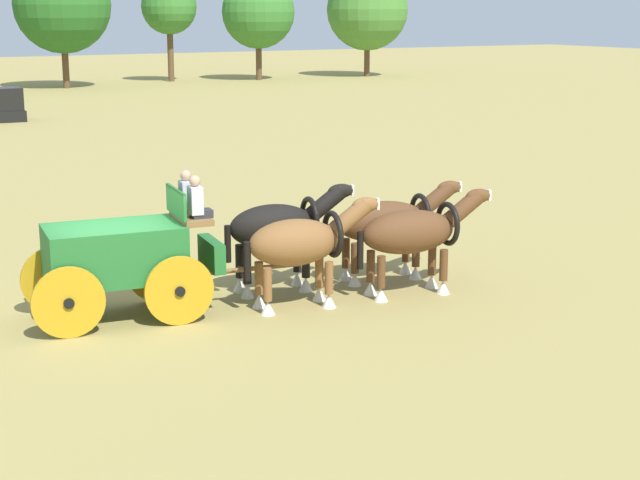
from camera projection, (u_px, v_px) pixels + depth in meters
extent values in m
plane|color=#9E8C4C|center=(118.00, 318.00, 19.97)|extent=(220.00, 220.00, 0.00)
cube|color=#236B2D|center=(114.00, 253.00, 19.66)|extent=(2.81, 1.87, 1.10)
cube|color=brown|center=(191.00, 217.00, 20.11)|extent=(0.73, 1.47, 0.12)
cube|color=#236B2D|center=(212.00, 254.00, 20.43)|extent=(0.39, 1.27, 0.60)
cube|color=#236B2D|center=(176.00, 202.00, 19.92)|extent=(0.23, 1.40, 0.55)
cube|color=gold|center=(116.00, 285.00, 19.81)|extent=(2.90, 0.51, 0.16)
cylinder|color=gold|center=(158.00, 269.00, 20.99)|extent=(1.37, 0.25, 1.37)
cylinder|color=black|center=(158.00, 269.00, 20.99)|extent=(0.22, 0.20, 0.20)
cylinder|color=gold|center=(179.00, 291.00, 19.40)|extent=(1.37, 0.25, 1.37)
cylinder|color=black|center=(179.00, 291.00, 19.40)|extent=(0.22, 0.20, 0.20)
cylinder|color=gold|center=(55.00, 279.00, 20.22)|extent=(1.37, 0.25, 1.37)
cylinder|color=black|center=(55.00, 279.00, 20.22)|extent=(0.22, 0.20, 0.20)
cylinder|color=gold|center=(68.00, 303.00, 18.63)|extent=(1.37, 0.25, 1.37)
cylinder|color=black|center=(68.00, 303.00, 18.63)|extent=(0.22, 0.20, 0.20)
cylinder|color=brown|center=(242.00, 270.00, 20.76)|extent=(2.59, 0.42, 0.10)
cube|color=slate|center=(192.00, 207.00, 20.43)|extent=(0.44, 0.37, 0.16)
cube|color=silver|center=(186.00, 194.00, 20.32)|extent=(0.28, 0.39, 0.55)
sphere|color=tan|center=(186.00, 176.00, 20.24)|extent=(0.22, 0.22, 0.22)
cube|color=#2D2D33|center=(202.00, 213.00, 19.81)|extent=(0.44, 0.37, 0.16)
cube|color=silver|center=(195.00, 200.00, 19.70)|extent=(0.28, 0.39, 0.55)
sphere|color=tan|center=(195.00, 181.00, 19.62)|extent=(0.22, 0.22, 0.22)
ellipsoid|color=black|center=(272.00, 226.00, 21.52)|extent=(2.01, 1.18, 0.95)
cylinder|color=black|center=(297.00, 255.00, 22.18)|extent=(0.18, 0.18, 0.73)
cone|color=silver|center=(297.00, 278.00, 22.30)|extent=(0.30, 0.30, 0.31)
cylinder|color=black|center=(306.00, 261.00, 21.71)|extent=(0.18, 0.18, 0.73)
cone|color=silver|center=(306.00, 284.00, 21.82)|extent=(0.30, 0.30, 0.31)
cylinder|color=black|center=(240.00, 261.00, 21.68)|extent=(0.18, 0.18, 0.73)
cone|color=silver|center=(240.00, 284.00, 21.80)|extent=(0.30, 0.30, 0.31)
cylinder|color=black|center=(247.00, 267.00, 21.21)|extent=(0.18, 0.18, 0.73)
cone|color=silver|center=(247.00, 291.00, 21.33)|extent=(0.30, 0.30, 0.31)
cylinder|color=black|center=(325.00, 204.00, 21.88)|extent=(0.98, 0.47, 0.81)
ellipsoid|color=black|center=(341.00, 191.00, 21.96)|extent=(0.63, 0.33, 0.32)
cube|color=silver|center=(352.00, 190.00, 22.06)|extent=(0.07, 0.11, 0.24)
torus|color=black|center=(309.00, 219.00, 21.81)|extent=(0.24, 0.98, 0.98)
cylinder|color=black|center=(228.00, 244.00, 21.22)|extent=(0.14, 0.14, 0.80)
ellipsoid|color=brown|center=(294.00, 242.00, 20.36)|extent=(2.01, 1.19, 0.96)
cylinder|color=brown|center=(319.00, 272.00, 21.02)|extent=(0.18, 0.18, 0.68)
cone|color=silver|center=(319.00, 294.00, 21.13)|extent=(0.30, 0.30, 0.29)
cylinder|color=brown|center=(329.00, 278.00, 20.54)|extent=(0.18, 0.18, 0.68)
cone|color=silver|center=(329.00, 301.00, 20.65)|extent=(0.30, 0.30, 0.29)
cylinder|color=brown|center=(259.00, 278.00, 20.53)|extent=(0.18, 0.18, 0.68)
cone|color=silver|center=(259.00, 301.00, 20.64)|extent=(0.30, 0.30, 0.29)
cylinder|color=brown|center=(268.00, 284.00, 20.05)|extent=(0.18, 0.18, 0.68)
cone|color=silver|center=(268.00, 308.00, 20.16)|extent=(0.30, 0.30, 0.29)
cylinder|color=brown|center=(349.00, 218.00, 20.73)|extent=(0.98, 0.47, 0.81)
ellipsoid|color=brown|center=(365.00, 205.00, 20.80)|extent=(0.63, 0.33, 0.32)
cube|color=silver|center=(378.00, 204.00, 20.91)|extent=(0.07, 0.11, 0.24)
torus|color=black|center=(333.00, 234.00, 20.66)|extent=(0.24, 0.99, 0.98)
cylinder|color=black|center=(247.00, 261.00, 20.06)|extent=(0.14, 0.14, 0.80)
ellipsoid|color=brown|center=(381.00, 221.00, 22.50)|extent=(2.26, 1.17, 0.91)
cylinder|color=brown|center=(406.00, 247.00, 23.17)|extent=(0.18, 0.18, 0.68)
cone|color=silver|center=(406.00, 267.00, 23.28)|extent=(0.30, 0.30, 0.29)
cylinder|color=brown|center=(416.00, 252.00, 22.72)|extent=(0.18, 0.18, 0.68)
cone|color=silver|center=(415.00, 273.00, 22.83)|extent=(0.30, 0.30, 0.29)
cylinder|color=brown|center=(346.00, 253.00, 22.61)|extent=(0.18, 0.18, 0.68)
cone|color=silver|center=(346.00, 274.00, 22.72)|extent=(0.30, 0.30, 0.29)
cylinder|color=brown|center=(355.00, 258.00, 22.16)|extent=(0.18, 0.18, 0.68)
cone|color=silver|center=(355.00, 279.00, 22.27)|extent=(0.30, 0.30, 0.29)
cylinder|color=brown|center=(435.00, 200.00, 22.91)|extent=(0.98, 0.47, 0.81)
ellipsoid|color=brown|center=(449.00, 188.00, 22.98)|extent=(0.63, 0.33, 0.32)
cube|color=silver|center=(460.00, 187.00, 23.09)|extent=(0.07, 0.11, 0.24)
torus|color=black|center=(420.00, 214.00, 22.84)|extent=(0.23, 0.95, 0.94)
cylinder|color=black|center=(335.00, 239.00, 22.15)|extent=(0.14, 0.14, 0.80)
ellipsoid|color=brown|center=(408.00, 232.00, 21.32)|extent=(2.22, 1.19, 0.94)
cylinder|color=brown|center=(432.00, 260.00, 22.00)|extent=(0.18, 0.18, 0.68)
cone|color=silver|center=(432.00, 281.00, 22.11)|extent=(0.30, 0.30, 0.29)
cylinder|color=brown|center=(444.00, 265.00, 21.53)|extent=(0.18, 0.18, 0.68)
cone|color=silver|center=(443.00, 287.00, 21.64)|extent=(0.30, 0.30, 0.29)
cylinder|color=brown|center=(371.00, 266.00, 21.45)|extent=(0.18, 0.18, 0.68)
cone|color=silver|center=(370.00, 288.00, 21.56)|extent=(0.30, 0.30, 0.29)
cylinder|color=brown|center=(381.00, 272.00, 20.98)|extent=(0.18, 0.18, 0.68)
cone|color=silver|center=(381.00, 294.00, 21.10)|extent=(0.30, 0.30, 0.29)
cylinder|color=brown|center=(463.00, 209.00, 21.72)|extent=(0.98, 0.47, 0.81)
ellipsoid|color=brown|center=(478.00, 196.00, 21.80)|extent=(0.63, 0.33, 0.32)
cube|color=silver|center=(489.00, 195.00, 21.90)|extent=(0.07, 0.11, 0.24)
torus|color=black|center=(448.00, 224.00, 21.65)|extent=(0.24, 0.97, 0.97)
cylinder|color=black|center=(360.00, 250.00, 20.98)|extent=(0.14, 0.14, 0.80)
cylinder|color=brown|center=(65.00, 64.00, 76.07)|extent=(0.50, 0.50, 3.67)
sphere|color=#286623|center=(62.00, 5.00, 75.08)|extent=(7.26, 7.26, 7.26)
cylinder|color=brown|center=(171.00, 54.00, 82.92)|extent=(0.50, 0.50, 4.49)
sphere|color=#387A2D|center=(169.00, 6.00, 82.05)|extent=(4.55, 4.55, 4.55)
cylinder|color=brown|center=(259.00, 59.00, 84.73)|extent=(0.50, 0.50, 3.51)
sphere|color=#387A2D|center=(258.00, 12.00, 83.84)|extent=(6.11, 6.11, 6.11)
cylinder|color=brown|center=(367.00, 57.00, 89.18)|extent=(0.50, 0.50, 3.33)
sphere|color=#478433|center=(367.00, 9.00, 88.24)|extent=(7.18, 7.18, 7.18)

